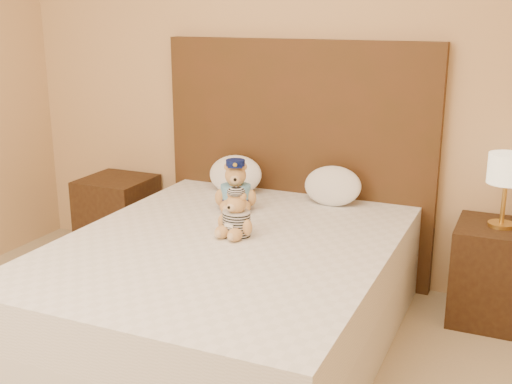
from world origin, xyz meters
TOP-DOWN VIEW (x-y plane):
  - bed at (0.00, 1.20)m, footprint 1.60×2.00m
  - headboard at (0.00, 2.21)m, footprint 1.75×0.08m
  - nightstand_left at (-1.25, 2.00)m, footprint 0.45×0.45m
  - nightstand_right at (1.25, 2.00)m, footprint 0.45×0.45m
  - lamp at (1.25, 2.00)m, footprint 0.20×0.20m
  - teddy_police at (-0.19, 1.70)m, footprint 0.33×0.32m
  - teddy_prisoner at (0.01, 1.29)m, footprint 0.25×0.24m
  - pillow_left at (-0.35, 2.03)m, footprint 0.36×0.23m
  - pillow_right at (0.29, 2.03)m, footprint 0.35×0.23m

SIDE VIEW (x-z plane):
  - nightstand_left at x=-1.25m, z-range 0.00..0.55m
  - nightstand_right at x=1.25m, z-range 0.00..0.55m
  - bed at x=0.00m, z-range 0.00..0.55m
  - teddy_prisoner at x=0.01m, z-range 0.55..0.79m
  - pillow_right at x=0.29m, z-range 0.55..0.80m
  - pillow_left at x=-0.35m, z-range 0.55..0.80m
  - teddy_police at x=-0.19m, z-range 0.55..0.84m
  - headboard at x=0.00m, z-range 0.00..1.50m
  - lamp at x=1.25m, z-range 0.65..1.05m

